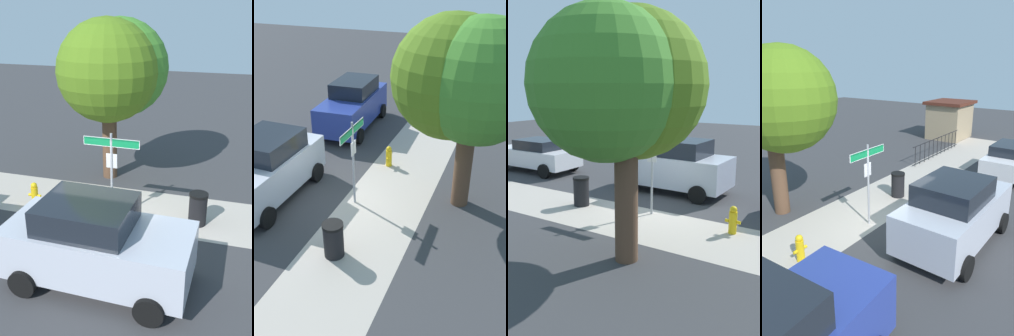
% 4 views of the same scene
% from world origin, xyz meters
% --- Properties ---
extents(ground_plane, '(60.00, 60.00, 0.00)m').
position_xyz_m(ground_plane, '(0.00, 0.00, 0.00)').
color(ground_plane, '#38383A').
extents(sidewalk_strip, '(24.00, 2.60, 0.00)m').
position_xyz_m(sidewalk_strip, '(2.00, 1.30, 0.00)').
color(sidewalk_strip, '#B3A79A').
rests_on(sidewalk_strip, ground_plane).
extents(street_sign, '(1.63, 0.07, 2.70)m').
position_xyz_m(street_sign, '(-0.19, 0.40, 1.95)').
color(street_sign, '#9EA0A5').
rests_on(street_sign, ground_plane).
extents(shade_tree, '(3.55, 4.09, 5.65)m').
position_xyz_m(shade_tree, '(-1.09, 3.42, 3.93)').
color(shade_tree, brown).
rests_on(shade_tree, ground_plane).
extents(car_silver, '(4.19, 2.19, 2.02)m').
position_xyz_m(car_silver, '(0.37, -2.35, 1.01)').
color(car_silver, '#B5B9C7').
rests_on(car_silver, ground_plane).
extents(fire_hydrant, '(0.42, 0.22, 0.78)m').
position_xyz_m(fire_hydrant, '(-2.86, 0.60, 0.38)').
color(fire_hydrant, yellow).
rests_on(fire_hydrant, ground_plane).
extents(trash_bin, '(0.55, 0.55, 0.98)m').
position_xyz_m(trash_bin, '(2.25, 0.90, 0.49)').
color(trash_bin, black).
rests_on(trash_bin, ground_plane).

